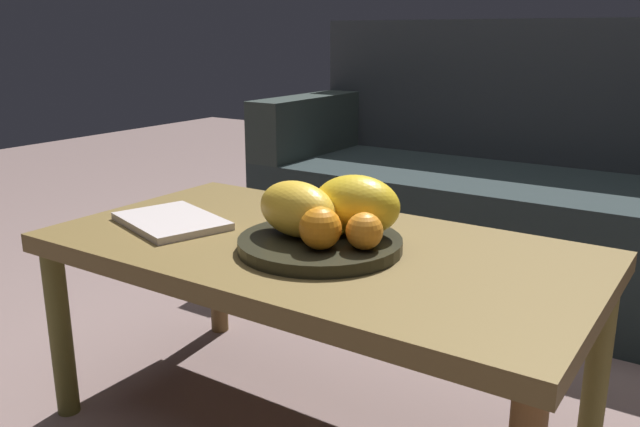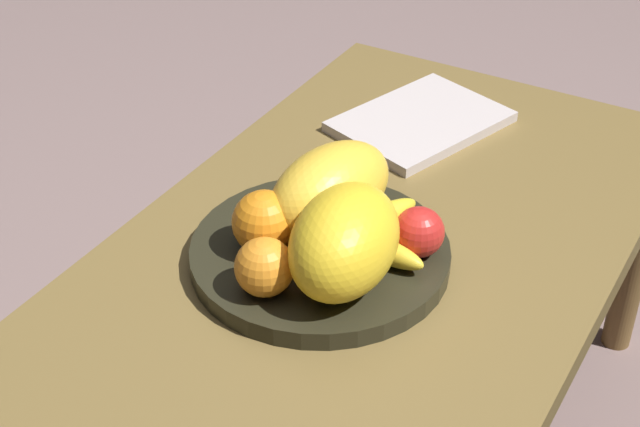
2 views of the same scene
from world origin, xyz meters
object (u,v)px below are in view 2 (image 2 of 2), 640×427
object	(u,v)px
coffee_table	(355,286)
orange_front	(264,267)
banana_bunch	(366,232)
magazine	(420,122)
orange_left	(264,222)
melon_large_front	(331,189)
melon_smaller_beside	(345,241)
apple_front	(419,232)
fruit_bowl	(320,254)

from	to	relation	value
coffee_table	orange_front	world-z (taller)	orange_front
banana_bunch	magazine	bearing A→B (deg)	-165.82
orange_left	magazine	world-z (taller)	orange_left
orange_front	orange_left	bearing A→B (deg)	-147.42
melon_large_front	magazine	distance (m)	0.34
melon_smaller_beside	banana_bunch	bearing A→B (deg)	-173.86
apple_front	banana_bunch	xyz separation A→B (m)	(0.03, -0.06, -0.00)
apple_front	coffee_table	bearing A→B (deg)	-78.48
coffee_table	magazine	size ratio (longest dim) A/B	4.48
coffee_table	apple_front	world-z (taller)	apple_front
orange_front	banana_bunch	size ratio (longest dim) A/B	0.40
melon_large_front	coffee_table	bearing A→B (deg)	73.25
orange_front	orange_left	world-z (taller)	orange_left
fruit_bowl	coffee_table	bearing A→B (deg)	134.06
fruit_bowl	apple_front	distance (m)	0.13
orange_front	apple_front	distance (m)	0.20
melon_large_front	melon_smaller_beside	size ratio (longest dim) A/B	1.05
fruit_bowl	banana_bunch	xyz separation A→B (m)	(-0.02, 0.05, 0.04)
fruit_bowl	magazine	world-z (taller)	fruit_bowl
orange_front	banana_bunch	bearing A→B (deg)	153.11
orange_front	apple_front	xyz separation A→B (m)	(-0.16, 0.12, -0.00)
fruit_bowl	apple_front	world-z (taller)	apple_front
melon_large_front	magazine	world-z (taller)	melon_large_front
banana_bunch	apple_front	bearing A→B (deg)	115.89
coffee_table	apple_front	size ratio (longest dim) A/B	17.66
melon_large_front	apple_front	bearing A→B (deg)	90.88
apple_front	magazine	size ratio (longest dim) A/B	0.25
melon_large_front	melon_smaller_beside	xyz separation A→B (m)	(0.09, 0.07, 0.01)
orange_front	magazine	bearing A→B (deg)	-177.01
coffee_table	orange_left	world-z (taller)	orange_left
melon_smaller_beside	magazine	world-z (taller)	melon_smaller_beside
melon_large_front	orange_left	world-z (taller)	melon_large_front
melon_smaller_beside	orange_left	distance (m)	0.12
apple_front	magazine	distance (m)	0.36
coffee_table	orange_front	size ratio (longest dim) A/B	15.88
orange_front	magazine	xyz separation A→B (m)	(-0.48, -0.03, -0.05)
orange_front	fruit_bowl	bearing A→B (deg)	173.57
orange_left	banana_bunch	xyz separation A→B (m)	(-0.06, 0.11, -0.01)
apple_front	magazine	world-z (taller)	apple_front
apple_front	banana_bunch	size ratio (longest dim) A/B	0.36
melon_large_front	melon_smaller_beside	world-z (taller)	melon_smaller_beside
melon_smaller_beside	orange_left	xyz separation A→B (m)	(-0.01, -0.12, -0.02)
fruit_bowl	orange_front	distance (m)	0.12
orange_left	magazine	xyz separation A→B (m)	(-0.41, 0.02, -0.06)
melon_smaller_beside	apple_front	bearing A→B (deg)	151.96
orange_left	melon_smaller_beside	bearing A→B (deg)	85.56
melon_large_front	orange_front	bearing A→B (deg)	-0.14
melon_large_front	banana_bunch	bearing A→B (deg)	67.67
coffee_table	melon_large_front	bearing A→B (deg)	-106.75
orange_front	apple_front	size ratio (longest dim) A/B	1.11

